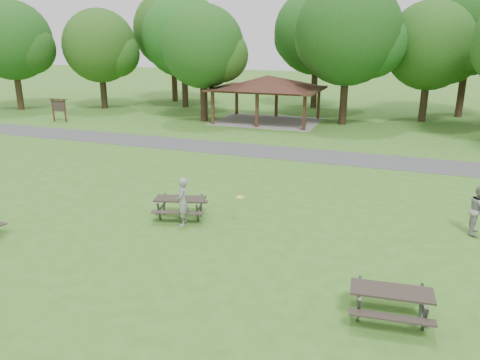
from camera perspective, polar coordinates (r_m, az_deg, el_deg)
name	(u,v)px	position (r m, az deg, el deg)	size (l,w,h in m)	color
ground	(172,246)	(16.16, -8.35, -8.01)	(160.00, 160.00, 0.00)	#376C1F
asphalt_path	(282,153)	(28.53, 5.09, 3.33)	(120.00, 3.20, 0.02)	#434346
pavilion	(268,84)	(38.60, 3.39, 11.61)	(8.60, 7.01, 3.76)	#3E2716
notice_board	(58,106)	(41.42, -21.25, 8.43)	(1.60, 0.30, 1.88)	#3E2216
tree_row_a	(13,43)	(49.41, -25.92, 14.81)	(7.56, 7.20, 9.97)	#302215
tree_row_b	(101,48)	(47.50, -16.61, 15.16)	(7.14, 6.80, 9.28)	black
tree_row_c	(184,38)	(46.80, -6.81, 16.77)	(8.19, 7.80, 10.67)	black
tree_row_d	(204,49)	(38.79, -4.43, 15.63)	(6.93, 6.60, 9.27)	black
tree_row_e	(349,36)	(38.12, 13.17, 16.74)	(8.40, 8.00, 11.02)	black
tree_row_f	(431,48)	(41.30, 22.27, 14.64)	(7.35, 7.00, 9.55)	black
tree_deep_a	(173,32)	(51.28, -8.12, 17.42)	(8.40, 8.00, 11.38)	black
tree_deep_b	(318,34)	(46.67, 9.46, 17.10)	(8.40, 8.00, 11.13)	black
tree_deep_c	(472,27)	(44.95, 26.41, 16.33)	(8.82, 8.40, 11.90)	#331E16
picnic_table_middle	(180,203)	(18.29, -7.29, -2.79)	(2.28, 2.01, 0.84)	#2A241E
picnic_table_far	(391,297)	(12.51, 17.95, -13.44)	(2.14, 1.78, 0.86)	#2A231F
frisbee_in_flight	(240,197)	(17.18, -0.02, -2.10)	(0.34, 0.34, 0.02)	yellow
frisbee_thrower	(183,202)	(17.55, -7.02, -2.64)	(0.67, 0.44, 1.83)	gray
frisbee_catcher	(479,210)	(18.68, 27.15, -3.27)	(0.88, 0.69, 1.81)	#949496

